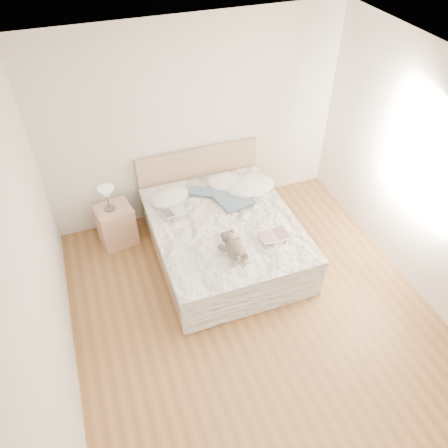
% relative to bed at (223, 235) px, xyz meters
% --- Properties ---
extents(floor, '(4.00, 4.50, 0.00)m').
position_rel_bed_xyz_m(floor, '(0.00, -1.19, -0.31)').
color(floor, brown).
rests_on(floor, ground).
extents(ceiling, '(4.00, 4.50, 0.00)m').
position_rel_bed_xyz_m(ceiling, '(0.00, -1.19, 2.39)').
color(ceiling, white).
rests_on(ceiling, ground).
extents(wall_back, '(4.00, 0.02, 2.70)m').
position_rel_bed_xyz_m(wall_back, '(0.00, 1.06, 1.04)').
color(wall_back, silver).
rests_on(wall_back, ground).
extents(wall_left, '(0.02, 4.50, 2.70)m').
position_rel_bed_xyz_m(wall_left, '(-2.00, -1.19, 1.04)').
color(wall_left, silver).
rests_on(wall_left, ground).
extents(wall_right, '(0.02, 4.50, 2.70)m').
position_rel_bed_xyz_m(wall_right, '(2.00, -1.19, 1.04)').
color(wall_right, silver).
rests_on(wall_right, ground).
extents(window, '(0.02, 1.30, 1.10)m').
position_rel_bed_xyz_m(window, '(1.99, -0.89, 1.14)').
color(window, white).
rests_on(window, wall_right).
extents(bed, '(1.72, 2.14, 1.00)m').
position_rel_bed_xyz_m(bed, '(0.00, 0.00, 0.00)').
color(bed, tan).
rests_on(bed, floor).
extents(nightstand, '(0.51, 0.47, 0.56)m').
position_rel_bed_xyz_m(nightstand, '(-1.25, 0.69, -0.03)').
color(nightstand, tan).
rests_on(nightstand, floor).
extents(table_lamp, '(0.24, 0.24, 0.33)m').
position_rel_bed_xyz_m(table_lamp, '(-1.28, 0.70, 0.49)').
color(table_lamp, '#48423E').
rests_on(table_lamp, nightstand).
extents(pillow_left, '(0.62, 0.52, 0.16)m').
position_rel_bed_xyz_m(pillow_left, '(-0.52, 0.57, 0.33)').
color(pillow_left, white).
rests_on(pillow_left, bed).
extents(pillow_middle, '(0.64, 0.58, 0.16)m').
position_rel_bed_xyz_m(pillow_middle, '(0.27, 0.61, 0.33)').
color(pillow_middle, white).
rests_on(pillow_middle, bed).
extents(pillow_right, '(0.68, 0.48, 0.20)m').
position_rel_bed_xyz_m(pillow_right, '(0.55, 0.44, 0.33)').
color(pillow_right, white).
rests_on(pillow_right, bed).
extents(blouse, '(0.79, 0.82, 0.03)m').
position_rel_bed_xyz_m(blouse, '(0.23, 0.36, 0.32)').
color(blouse, '#3A5369').
rests_on(blouse, bed).
extents(photo_book, '(0.36, 0.29, 0.02)m').
position_rel_bed_xyz_m(photo_book, '(-0.55, 0.27, 0.32)').
color(photo_book, silver).
rests_on(photo_book, bed).
extents(childrens_book, '(0.37, 0.26, 0.02)m').
position_rel_bed_xyz_m(childrens_book, '(0.44, -0.54, 0.32)').
color(childrens_book, beige).
rests_on(childrens_book, bed).
extents(teddy_bear, '(0.32, 0.40, 0.19)m').
position_rel_bed_xyz_m(teddy_bear, '(-0.10, -0.67, 0.34)').
color(teddy_bear, brown).
rests_on(teddy_bear, bed).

